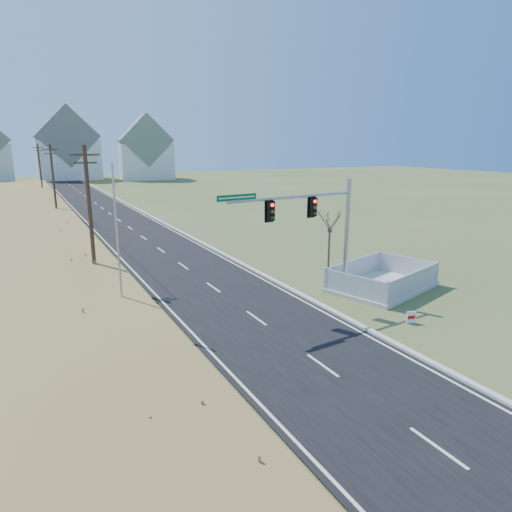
{
  "coord_description": "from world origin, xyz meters",
  "views": [
    {
      "loc": [
        -10.53,
        -16.17,
        9.09
      ],
      "look_at": [
        0.11,
        4.24,
        3.4
      ],
      "focal_mm": 32.0,
      "sensor_mm": 36.0,
      "label": 1
    }
  ],
  "objects_px": {
    "traffic_signal_mast": "(323,229)",
    "bare_tree": "(330,220)",
    "open_sign": "(411,317)",
    "fence_enclosure": "(382,284)",
    "flagpole": "(119,260)"
  },
  "relations": [
    {
      "from": "open_sign",
      "to": "bare_tree",
      "type": "bearing_deg",
      "value": 95.06
    },
    {
      "from": "flagpole",
      "to": "bare_tree",
      "type": "bearing_deg",
      "value": 7.84
    },
    {
      "from": "open_sign",
      "to": "traffic_signal_mast",
      "type": "bearing_deg",
      "value": 129.29
    },
    {
      "from": "bare_tree",
      "to": "fence_enclosure",
      "type": "bearing_deg",
      "value": -76.11
    },
    {
      "from": "fence_enclosure",
      "to": "bare_tree",
      "type": "relative_size",
      "value": 1.59
    },
    {
      "from": "fence_enclosure",
      "to": "bare_tree",
      "type": "distance_m",
      "value": 5.75
    },
    {
      "from": "flagpole",
      "to": "bare_tree",
      "type": "distance_m",
      "value": 14.99
    },
    {
      "from": "traffic_signal_mast",
      "to": "fence_enclosure",
      "type": "bearing_deg",
      "value": -2.62
    },
    {
      "from": "fence_enclosure",
      "to": "open_sign",
      "type": "relative_size",
      "value": 12.12
    },
    {
      "from": "traffic_signal_mast",
      "to": "open_sign",
      "type": "xyz_separation_m",
      "value": [
        2.21,
        -4.93,
        -4.04
      ]
    },
    {
      "from": "open_sign",
      "to": "flagpole",
      "type": "xyz_separation_m",
      "value": [
        -13.15,
        7.46,
        2.92
      ]
    },
    {
      "from": "open_sign",
      "to": "bare_tree",
      "type": "height_order",
      "value": "bare_tree"
    },
    {
      "from": "flagpole",
      "to": "open_sign",
      "type": "bearing_deg",
      "value": -29.56
    },
    {
      "from": "traffic_signal_mast",
      "to": "bare_tree",
      "type": "height_order",
      "value": "traffic_signal_mast"
    },
    {
      "from": "fence_enclosure",
      "to": "open_sign",
      "type": "xyz_separation_m",
      "value": [
        -2.76,
        -5.18,
        0.05
      ]
    }
  ]
}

